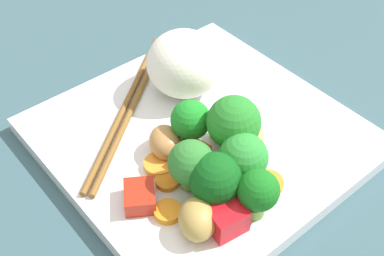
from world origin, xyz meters
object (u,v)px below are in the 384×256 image
at_px(square_plate, 201,137).
at_px(carrot_slice_0, 167,181).
at_px(rice_mound, 184,64).
at_px(chopstick_pair, 129,106).
at_px(broccoli_floret_3, 215,180).

xyz_separation_m(square_plate, carrot_slice_0, (0.03, -0.07, 0.01)).
distance_m(rice_mound, chopstick_pair, 0.07).
bearing_deg(carrot_slice_0, broccoli_floret_3, 23.05).
height_order(square_plate, chopstick_pair, chopstick_pair).
distance_m(carrot_slice_0, chopstick_pair, 0.11).
bearing_deg(chopstick_pair, rice_mound, 130.98).
bearing_deg(broccoli_floret_3, chopstick_pair, 174.41).
height_order(broccoli_floret_3, chopstick_pair, broccoli_floret_3).
bearing_deg(square_plate, broccoli_floret_3, -33.50).
relative_size(square_plate, chopstick_pair, 1.39).
distance_m(square_plate, chopstick_pair, 0.08).
relative_size(rice_mound, carrot_slice_0, 3.69).
bearing_deg(square_plate, chopstick_pair, -155.45).
bearing_deg(rice_mound, broccoli_floret_3, -30.15).
relative_size(square_plate, broccoli_floret_3, 5.20).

